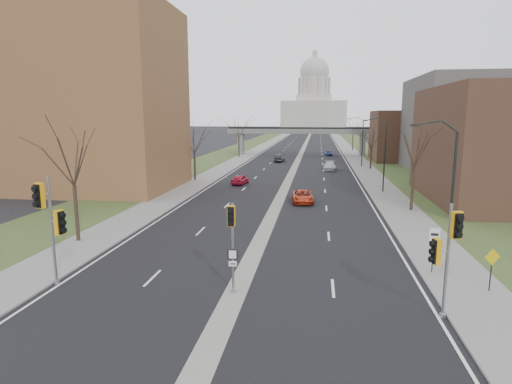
% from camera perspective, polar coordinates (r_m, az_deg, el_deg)
% --- Properties ---
extents(ground, '(700.00, 700.00, 0.00)m').
position_cam_1_polar(ground, '(22.03, -3.11, -14.01)').
color(ground, black).
rests_on(ground, ground).
extents(road_surface, '(20.00, 600.00, 0.01)m').
position_cam_1_polar(road_surface, '(169.99, 6.92, 7.01)').
color(road_surface, black).
rests_on(road_surface, ground).
extents(median_strip, '(1.20, 600.00, 0.02)m').
position_cam_1_polar(median_strip, '(169.99, 6.92, 7.01)').
color(median_strip, gray).
rests_on(median_strip, ground).
extents(sidewalk_right, '(4.00, 600.00, 0.12)m').
position_cam_1_polar(sidewalk_right, '(170.13, 10.99, 6.92)').
color(sidewalk_right, gray).
rests_on(sidewalk_right, ground).
extents(sidewalk_left, '(4.00, 600.00, 0.12)m').
position_cam_1_polar(sidewalk_left, '(170.69, 2.86, 7.11)').
color(sidewalk_left, gray).
rests_on(sidewalk_left, ground).
extents(grass_verge_right, '(8.00, 600.00, 0.10)m').
position_cam_1_polar(grass_verge_right, '(170.51, 13.02, 6.85)').
color(grass_verge_right, '#2A401D').
rests_on(grass_verge_right, ground).
extents(grass_verge_left, '(8.00, 600.00, 0.10)m').
position_cam_1_polar(grass_verge_left, '(171.36, 0.85, 7.13)').
color(grass_verge_left, '#2A401D').
rests_on(grass_verge_left, ground).
extents(apartment_building, '(25.00, 16.00, 22.00)m').
position_cam_1_polar(apartment_building, '(58.10, -23.36, 11.28)').
color(apartment_building, brown).
rests_on(apartment_building, ground).
extents(commercial_block_mid, '(18.00, 22.00, 15.00)m').
position_cam_1_polar(commercial_block_mid, '(75.62, 27.00, 7.90)').
color(commercial_block_mid, '#5D5A55').
rests_on(commercial_block_mid, ground).
extents(commercial_block_far, '(14.00, 14.00, 10.00)m').
position_cam_1_polar(commercial_block_far, '(91.57, 19.70, 7.03)').
color(commercial_block_far, '#492E22').
rests_on(commercial_block_far, ground).
extents(pedestrian_bridge, '(34.00, 3.00, 6.45)m').
position_cam_1_polar(pedestrian_bridge, '(99.87, 5.97, 7.68)').
color(pedestrian_bridge, slate).
rests_on(pedestrian_bridge, ground).
extents(capitol, '(48.00, 42.00, 55.75)m').
position_cam_1_polar(capitol, '(339.86, 7.71, 11.65)').
color(capitol, '#B9B3A9').
rests_on(capitol, ground).
extents(streetlight_near, '(2.61, 0.20, 8.70)m').
position_cam_1_polar(streetlight_near, '(26.71, 23.41, 4.89)').
color(streetlight_near, black).
rests_on(streetlight_near, sidewalk_right).
extents(streetlight_mid, '(2.61, 0.20, 8.70)m').
position_cam_1_polar(streetlight_mid, '(52.21, 16.03, 7.48)').
color(streetlight_mid, black).
rests_on(streetlight_mid, sidewalk_right).
extents(streetlight_far, '(2.61, 0.20, 8.70)m').
position_cam_1_polar(streetlight_far, '(78.04, 13.50, 8.34)').
color(streetlight_far, black).
rests_on(streetlight_far, sidewalk_right).
extents(tree_left_a, '(7.20, 7.20, 9.40)m').
position_cam_1_polar(tree_left_a, '(32.60, -23.37, 5.13)').
color(tree_left_a, '#382B21').
rests_on(tree_left_a, sidewalk_left).
extents(tree_left_b, '(6.75, 6.75, 8.81)m').
position_cam_1_polar(tree_left_b, '(60.23, -8.26, 7.38)').
color(tree_left_b, '#382B21').
rests_on(tree_left_b, sidewalk_left).
extents(tree_left_c, '(7.65, 7.65, 9.99)m').
position_cam_1_polar(tree_left_c, '(93.29, -2.31, 8.91)').
color(tree_left_c, '#382B21').
rests_on(tree_left_c, sidewalk_left).
extents(tree_right_a, '(7.20, 7.20, 9.40)m').
position_cam_1_polar(tree_right_a, '(42.72, 20.48, 6.31)').
color(tree_right_a, '#382B21').
rests_on(tree_right_a, sidewalk_right).
extents(tree_right_b, '(6.30, 6.30, 8.22)m').
position_cam_1_polar(tree_right_b, '(75.31, 15.20, 7.35)').
color(tree_right_b, '#382B21').
rests_on(tree_right_b, sidewalk_right).
extents(tree_right_c, '(7.65, 7.65, 9.99)m').
position_cam_1_polar(tree_right_c, '(115.07, 12.87, 8.90)').
color(tree_right_c, '#382B21').
rests_on(tree_right_c, sidewalk_right).
extents(signal_pole_left, '(1.26, 0.99, 5.91)m').
position_cam_1_polar(signal_pole_left, '(24.65, -25.73, -2.93)').
color(signal_pole_left, gray).
rests_on(signal_pole_left, ground).
extents(signal_pole_median, '(0.54, 0.77, 4.71)m').
position_cam_1_polar(signal_pole_median, '(21.42, -3.23, -5.39)').
color(signal_pole_median, gray).
rests_on(signal_pole_median, ground).
extents(signal_pole_right, '(1.11, 0.88, 5.27)m').
position_cam_1_polar(signal_pole_right, '(20.41, 24.06, -6.57)').
color(signal_pole_right, gray).
rests_on(signal_pole_right, ground).
extents(speed_limit_sign, '(0.57, 0.06, 2.63)m').
position_cam_1_polar(speed_limit_sign, '(26.47, 22.63, -6.18)').
color(speed_limit_sign, black).
rests_on(speed_limit_sign, sidewalk_right).
extents(warning_sign, '(0.85, 0.32, 2.26)m').
position_cam_1_polar(warning_sign, '(25.14, 28.91, -8.34)').
color(warning_sign, black).
rests_on(warning_sign, sidewalk_right).
extents(car_left_near, '(2.06, 4.07, 1.33)m').
position_cam_1_polar(car_left_near, '(57.00, -2.13, 1.70)').
color(car_left_near, '#AF1430').
rests_on(car_left_near, ground).
extents(car_left_far, '(1.83, 4.26, 1.37)m').
position_cam_1_polar(car_left_far, '(84.88, 3.18, 4.48)').
color(car_left_far, black).
rests_on(car_left_far, ground).
extents(car_right_near, '(2.52, 4.82, 1.29)m').
position_cam_1_polar(car_right_near, '(45.21, 6.25, -0.59)').
color(car_right_near, '#B43013').
rests_on(car_right_near, ground).
extents(car_right_mid, '(2.12, 4.94, 1.42)m').
position_cam_1_polar(car_right_mid, '(72.80, 9.79, 3.43)').
color(car_right_mid, '#B3B4BC').
rests_on(car_right_mid, ground).
extents(car_right_far, '(1.85, 3.71, 1.22)m').
position_cam_1_polar(car_right_far, '(99.69, 9.66, 5.15)').
color(car_right_far, navy).
rests_on(car_right_far, ground).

